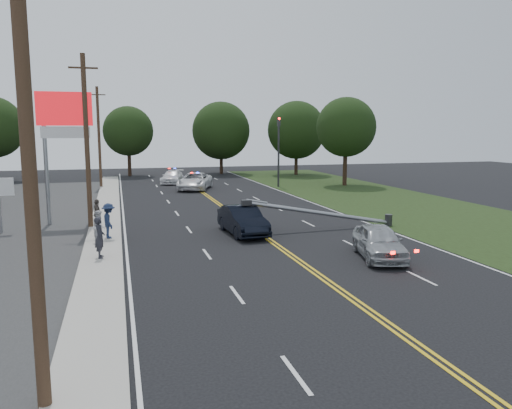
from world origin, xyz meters
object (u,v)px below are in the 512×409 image
object	(u,v)px
traffic_signal	(279,145)
utility_pole_far	(99,137)
bystander_a	(100,237)
fallen_streetlight	(329,214)
bystander_b	(99,226)
crashed_sedan	(243,220)
utility_pole_near	(29,163)
waiting_sedan	(379,242)
emergency_b	(172,177)
utility_pole_mid	(87,141)
emergency_a	(195,181)
pylon_sign	(65,126)
bystander_c	(109,221)
bystander_d	(97,214)

from	to	relation	value
traffic_signal	utility_pole_far	xyz separation A→B (m)	(-17.50, 4.00, 0.88)
bystander_a	fallen_streetlight	bearing A→B (deg)	-74.70
traffic_signal	bystander_b	world-z (taller)	traffic_signal
crashed_sedan	bystander_b	size ratio (longest dim) A/B	2.94
fallen_streetlight	utility_pole_near	bearing A→B (deg)	-129.92
crashed_sedan	bystander_b	world-z (taller)	bystander_b
waiting_sedan	emergency_b	size ratio (longest dim) A/B	0.92
utility_pole_mid	waiting_sedan	xyz separation A→B (m)	(12.86, -10.74, -4.33)
waiting_sedan	emergency_a	size ratio (longest dim) A/B	0.76
pylon_sign	bystander_a	distance (m)	11.15
utility_pole_near	bystander_c	bearing A→B (deg)	86.17
emergency_b	bystander_a	size ratio (longest dim) A/B	2.62
utility_pole_mid	bystander_a	xyz separation A→B (m)	(0.76, -7.77, -4.05)
utility_pole_far	emergency_b	xyz separation A→B (m)	(7.37, 2.18, -4.38)
bystander_c	emergency_a	bearing A→B (deg)	-28.84
utility_pole_mid	utility_pole_far	size ratio (longest dim) A/B	1.00
fallen_streetlight	bystander_d	xyz separation A→B (m)	(-12.97, 3.22, 0.05)
pylon_sign	utility_pole_near	world-z (taller)	utility_pole_near
bystander_b	fallen_streetlight	bearing A→B (deg)	-82.79
traffic_signal	waiting_sedan	distance (m)	29.31
utility_pole_near	crashed_sedan	xyz separation A→B (m)	(8.22, 15.99, -4.30)
bystander_d	bystander_b	bearing A→B (deg)	178.90
fallen_streetlight	utility_pole_near	distance (m)	21.27
utility_pole_near	utility_pole_far	distance (m)	42.00
bystander_a	bystander_d	size ratio (longest dim) A/B	1.08
utility_pole_mid	bystander_c	world-z (taller)	utility_pole_mid
pylon_sign	utility_pole_near	size ratio (longest dim) A/B	0.80
fallen_streetlight	crashed_sedan	world-z (taller)	fallen_streetlight
utility_pole_mid	emergency_b	distance (m)	25.66
utility_pole_far	bystander_c	distance (m)	25.97
emergency_a	bystander_c	size ratio (longest dim) A/B	3.19
traffic_signal	bystander_b	xyz separation A→B (m)	(-16.86, -22.52, -3.27)
crashed_sedan	utility_pole_mid	bearing A→B (deg)	150.00
utility_pole_mid	crashed_sedan	bearing A→B (deg)	-25.99
traffic_signal	bystander_d	distance (m)	25.59
crashed_sedan	emergency_b	bearing A→B (deg)	87.72
utility_pole_far	crashed_sedan	world-z (taller)	utility_pole_far
fallen_streetlight	bystander_c	xyz separation A→B (m)	(-12.29, 0.37, 0.12)
utility_pole_far	emergency_a	xyz separation A→B (m)	(8.88, -4.11, -4.27)
fallen_streetlight	bystander_d	world-z (taller)	fallen_streetlight
utility_pole_mid	bystander_a	world-z (taller)	utility_pole_mid
fallen_streetlight	emergency_a	size ratio (longest dim) A/B	1.59
utility_pole_near	bystander_b	size ratio (longest dim) A/B	6.15
crashed_sedan	waiting_sedan	bearing A→B (deg)	-59.42
pylon_sign	utility_pole_mid	size ratio (longest dim) A/B	0.80
fallen_streetlight	crashed_sedan	bearing A→B (deg)	-179.91
traffic_signal	bystander_d	bearing A→B (deg)	-132.30
bystander_b	bystander_c	world-z (taller)	bystander_c
crashed_sedan	bystander_c	bearing A→B (deg)	172.93
emergency_a	bystander_a	size ratio (longest dim) A/B	3.20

